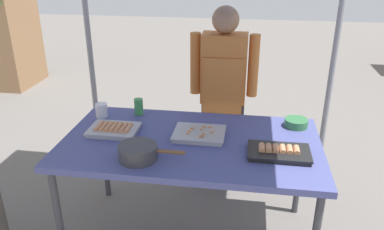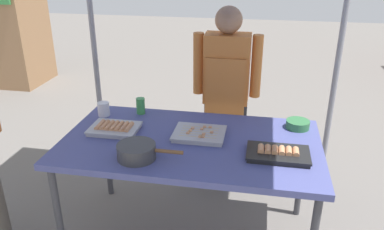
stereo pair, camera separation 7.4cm
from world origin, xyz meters
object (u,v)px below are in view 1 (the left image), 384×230
Objects in this scene: tray_grilled_sausages at (114,129)px; stall_table at (191,148)px; tray_pork_links at (279,152)px; condiment_bowl at (296,123)px; cooking_wok at (138,152)px; drink_cup_near_edge at (101,110)px; tray_meat_skewers at (199,134)px; drink_cup_by_wok at (139,107)px; vendor_woman at (223,86)px.

stall_table is at bearing -4.14° from tray_grilled_sausages.
tray_pork_links is 0.44m from condiment_bowl.
drink_cup_near_edge reaches higher than cooking_wok.
stall_table is 16.48× the size of drink_cup_near_edge.
tray_grilled_sausages is (-0.51, 0.04, 0.07)m from stall_table.
tray_meat_skewers is (0.04, 0.06, 0.07)m from stall_table.
stall_table is 5.11× the size of tray_grilled_sausages.
tray_meat_skewers is 0.56m from drink_cup_by_wok.
cooking_wok is 3.30× the size of drink_cup_by_wok.
cooking_wok is at bearing -52.09° from drink_cup_near_edge.
condiment_bowl is 0.68m from vendor_woman.
drink_cup_by_wok is at bearing 18.93° from drink_cup_near_edge.
tray_grilled_sausages is at bearing 175.86° from stall_table.
drink_cup_by_wok reaches higher than stall_table.
drink_cup_by_wok is at bearing 154.26° from tray_pork_links.
tray_grilled_sausages is 0.21× the size of vendor_woman.
condiment_bowl is (0.67, 0.30, 0.08)m from stall_table.
tray_grilled_sausages is 0.96m from vendor_woman.
vendor_woman reaches higher than tray_meat_skewers.
tray_grilled_sausages is 0.56m from tray_meat_skewers.
tray_grilled_sausages is at bearing 46.46° from vendor_woman.
cooking_wok is (-0.26, -0.27, 0.10)m from stall_table.
vendor_woman is at bearing 32.94° from drink_cup_by_wok.
condiment_bowl is at bearing 72.05° from tray_pork_links.
drink_cup_near_edge is 0.07× the size of vendor_woman.
tray_pork_links is 0.94× the size of cooking_wok.
vendor_woman reaches higher than stall_table.
vendor_woman reaches higher than drink_cup_near_edge.
stall_table is 0.74m from drink_cup_near_edge.
vendor_woman is at bearing 141.03° from condiment_bowl.
tray_grilled_sausages is 0.97× the size of tray_meat_skewers.
tray_grilled_sausages reaches higher than stall_table.
tray_grilled_sausages is 0.88× the size of tray_pork_links.
tray_meat_skewers is at bearing 81.53° from vendor_woman.
stall_table is 0.76m from vendor_woman.
tray_meat_skewers is at bearing 2.67° from tray_grilled_sausages.
vendor_woman reaches higher than condiment_bowl.
tray_meat_skewers is 0.52m from tray_pork_links.
vendor_woman is at bearing 81.53° from tray_meat_skewers.
tray_pork_links is at bearing -107.95° from condiment_bowl.
drink_cup_near_edge is 0.26m from drink_cup_by_wok.
tray_pork_links is at bearing 114.82° from vendor_woman.
tray_grilled_sausages is at bearing -167.18° from condiment_bowl.
drink_cup_by_wok is at bearing 148.60° from tray_meat_skewers.
drink_cup_by_wok is (-1.10, 0.05, 0.03)m from condiment_bowl.
condiment_bowl is 1.10m from drink_cup_by_wok.
tray_grilled_sausages is 0.29m from drink_cup_near_edge.
stall_table is 4.93× the size of tray_meat_skewers.
cooking_wok reaches higher than stall_table.
drink_cup_near_edge is (-1.34, -0.04, 0.02)m from condiment_bowl.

